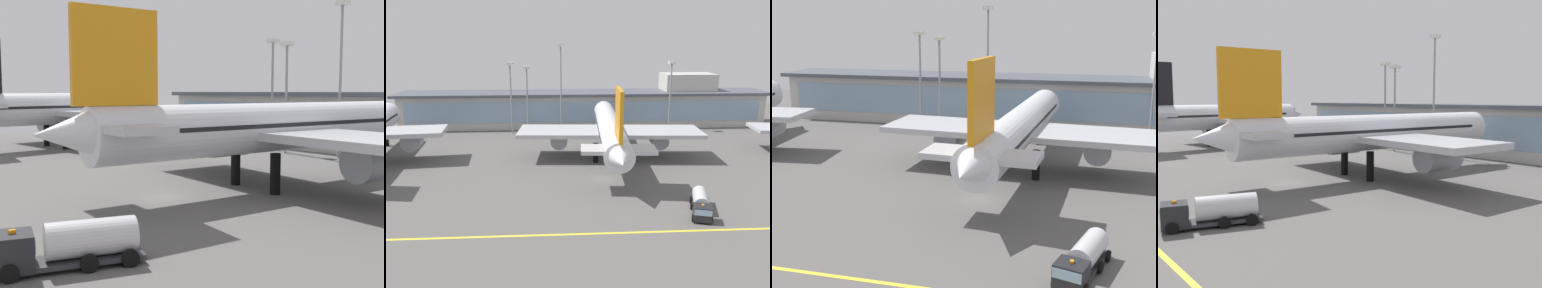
# 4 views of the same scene
# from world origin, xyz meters

# --- Properties ---
(ground_plane) EXTENTS (180.00, 180.00, 0.00)m
(ground_plane) POSITION_xyz_m (0.00, 0.00, 0.00)
(ground_plane) COLOR #5B5956
(terminal_building) EXTENTS (113.08, 14.00, 15.83)m
(terminal_building) POSITION_xyz_m (2.07, 49.41, 5.85)
(terminal_building) COLOR beige
(terminal_building) RESTS_ON ground
(airliner_near_left) EXTENTS (34.49, 48.15, 19.91)m
(airliner_near_left) POSITION_xyz_m (-50.33, 12.84, 7.30)
(airliner_near_left) COLOR black
(airliner_near_left) RESTS_ON ground
(airliner_near_right) EXTENTS (41.38, 55.20, 18.13)m
(airliner_near_right) POSITION_xyz_m (2.96, 13.69, 6.62)
(airliner_near_right) COLOR black
(airliner_near_right) RESTS_ON ground
(baggage_tug_near) EXTENTS (5.09, 9.36, 2.90)m
(baggage_tug_near) POSITION_xyz_m (13.00, -16.37, 1.51)
(baggage_tug_near) COLOR black
(baggage_tug_near) RESTS_ON ground
(apron_light_mast_west) EXTENTS (1.80, 1.80, 19.21)m
(apron_light_mast_west) POSITION_xyz_m (-16.80, 37.93, 12.98)
(apron_light_mast_west) COLOR gray
(apron_light_mast_west) RESTS_ON ground
(apron_light_mast_east) EXTENTS (1.80, 1.80, 24.98)m
(apron_light_mast_east) POSITION_xyz_m (-7.40, 40.03, 16.21)
(apron_light_mast_east) COLOR gray
(apron_light_mast_east) RESTS_ON ground
(apron_light_mast_far_east) EXTENTS (1.80, 1.80, 20.14)m
(apron_light_mast_far_east) POSITION_xyz_m (-21.46, 39.44, 13.51)
(apron_light_mast_far_east) COLOR gray
(apron_light_mast_far_east) RESTS_ON ground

